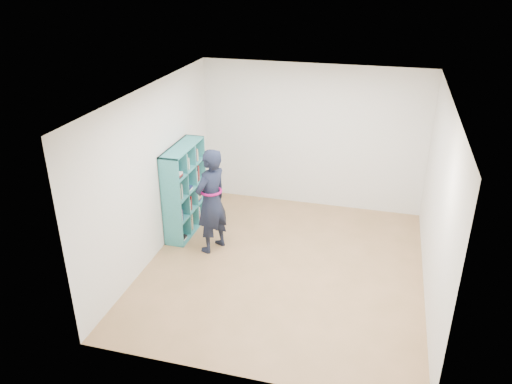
# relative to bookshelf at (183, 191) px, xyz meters

# --- Properties ---
(floor) EXTENTS (4.50, 4.50, 0.00)m
(floor) POSITION_rel_bookshelf_xyz_m (1.85, -0.67, -0.73)
(floor) COLOR olive
(floor) RESTS_ON ground
(ceiling) EXTENTS (4.50, 4.50, 0.00)m
(ceiling) POSITION_rel_bookshelf_xyz_m (1.85, -0.67, 1.87)
(ceiling) COLOR white
(ceiling) RESTS_ON wall_back
(wall_left) EXTENTS (0.02, 4.50, 2.60)m
(wall_left) POSITION_rel_bookshelf_xyz_m (-0.15, -0.67, 0.57)
(wall_left) COLOR silver
(wall_left) RESTS_ON floor
(wall_right) EXTENTS (0.02, 4.50, 2.60)m
(wall_right) POSITION_rel_bookshelf_xyz_m (3.85, -0.67, 0.57)
(wall_right) COLOR silver
(wall_right) RESTS_ON floor
(wall_back) EXTENTS (4.00, 0.02, 2.60)m
(wall_back) POSITION_rel_bookshelf_xyz_m (1.85, 1.58, 0.57)
(wall_back) COLOR silver
(wall_back) RESTS_ON floor
(wall_front) EXTENTS (4.00, 0.02, 2.60)m
(wall_front) POSITION_rel_bookshelf_xyz_m (1.85, -2.92, 0.57)
(wall_front) COLOR silver
(wall_front) RESTS_ON floor
(bookshelf) EXTENTS (0.33, 1.13, 1.50)m
(bookshelf) POSITION_rel_bookshelf_xyz_m (0.00, 0.00, 0.00)
(bookshelf) COLOR #287E74
(bookshelf) RESTS_ON floor
(person) EXTENTS (0.61, 0.72, 1.67)m
(person) POSITION_rel_bookshelf_xyz_m (0.65, -0.45, 0.10)
(person) COLOR black
(person) RESTS_ON floor
(smartphone) EXTENTS (0.03, 0.11, 0.13)m
(smartphone) POSITION_rel_bookshelf_xyz_m (0.55, -0.33, 0.21)
(smartphone) COLOR silver
(smartphone) RESTS_ON person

